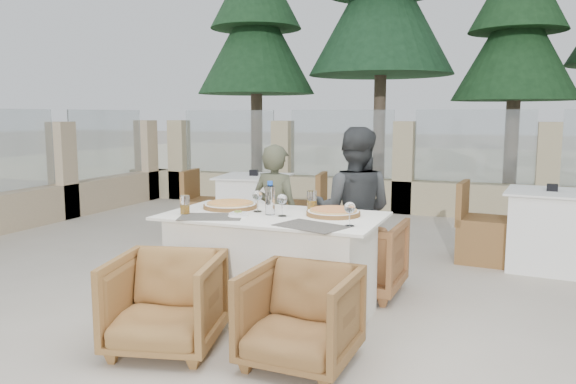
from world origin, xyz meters
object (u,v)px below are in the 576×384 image
at_px(bg_table_b, 550,230).
at_px(dining_table, 273,265).
at_px(diner_left, 276,216).
at_px(pizza_right, 333,212).
at_px(wine_glass_centre, 257,200).
at_px(olive_dish, 238,214).
at_px(wine_glass_corner, 350,213).
at_px(armchair_near_left, 166,303).
at_px(armchair_far_right, 361,256).
at_px(beer_glass_right, 312,201).
at_px(wine_glass_near, 282,204).
at_px(armchair_far_left, 272,247).
at_px(water_bottle, 270,198).
at_px(pizza_left, 230,205).
at_px(bg_table_a, 254,207).
at_px(diner_right, 354,211).
at_px(armchair_near_right, 300,317).
at_px(beer_glass_left, 185,205).

bearing_deg(bg_table_b, dining_table, -128.06).
xyz_separation_m(dining_table, diner_left, (-0.28, 0.70, 0.24)).
relative_size(pizza_right, wine_glass_centre, 2.15).
height_order(dining_table, olive_dish, olive_dish).
relative_size(wine_glass_corner, armchair_near_left, 0.27).
distance_m(wine_glass_corner, armchair_far_right, 1.13).
xyz_separation_m(beer_glass_right, armchair_far_right, (0.27, 0.48, -0.53)).
height_order(wine_glass_near, armchair_far_left, wine_glass_near).
bearing_deg(bg_table_b, water_bottle, -128.17).
bearing_deg(beer_glass_right, pizza_right, -34.56).
bearing_deg(beer_glass_right, pizza_left, -167.22).
xyz_separation_m(pizza_left, bg_table_b, (2.42, 2.03, -0.41)).
distance_m(bg_table_a, bg_table_b, 3.27).
bearing_deg(armchair_far_right, wine_glass_near, 65.82).
distance_m(pizza_right, bg_table_a, 2.82).
height_order(armchair_far_left, armchair_near_left, armchair_near_left).
xyz_separation_m(dining_table, pizza_left, (-0.43, 0.14, 0.41)).
bearing_deg(wine_glass_centre, water_bottle, -28.65).
relative_size(water_bottle, diner_right, 0.18).
xyz_separation_m(wine_glass_near, diner_left, (-0.37, 0.74, -0.24)).
height_order(pizza_left, wine_glass_near, wine_glass_near).
distance_m(armchair_near_right, diner_right, 1.52).
relative_size(water_bottle, bg_table_b, 0.15).
bearing_deg(beer_glass_right, armchair_far_right, 60.48).
distance_m(armchair_near_left, diner_left, 1.57).
height_order(diner_left, bg_table_b, diner_left).
relative_size(beer_glass_right, bg_table_a, 0.09).
distance_m(wine_glass_near, beer_glass_right, 0.34).
xyz_separation_m(armchair_far_right, bg_table_a, (-1.75, 1.58, 0.07)).
bearing_deg(wine_glass_near, wine_glass_centre, 157.03).
bearing_deg(armchair_far_left, dining_table, 99.89).
relative_size(pizza_left, wine_glass_near, 2.30).
height_order(pizza_right, beer_glass_left, beer_glass_left).
distance_m(pizza_left, armchair_near_left, 1.09).
bearing_deg(armchair_far_right, beer_glass_left, 43.96).
relative_size(beer_glass_right, armchair_near_left, 0.22).
xyz_separation_m(pizza_right, bg_table_a, (-1.69, 2.21, -0.41)).
bearing_deg(bg_table_b, wine_glass_centre, -131.08).
height_order(dining_table, diner_left, diner_left).
height_order(beer_glass_left, armchair_near_right, beer_glass_left).
relative_size(wine_glass_near, diner_right, 0.13).
bearing_deg(wine_glass_near, water_bottle, 165.13).
distance_m(olive_dish, diner_left, 0.89).
bearing_deg(wine_glass_centre, armchair_far_left, 105.77).
bearing_deg(water_bottle, wine_glass_centre, 151.35).
bearing_deg(armchair_near_left, beer_glass_right, 48.03).
relative_size(beer_glass_left, armchair_near_right, 0.21).
distance_m(armchair_near_right, diner_left, 1.64).
xyz_separation_m(armchair_near_right, diner_right, (-0.07, 1.46, 0.40)).
height_order(wine_glass_near, bg_table_a, wine_glass_near).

